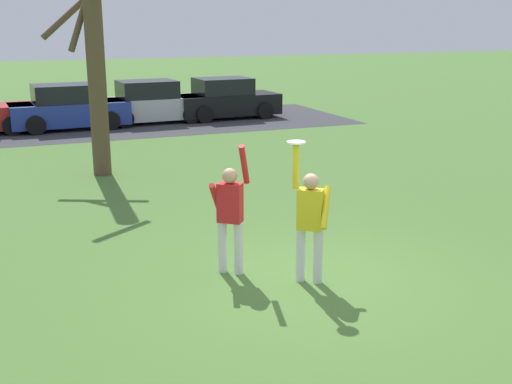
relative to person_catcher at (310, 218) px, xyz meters
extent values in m
plane|color=#4C7533|center=(0.04, 0.03, -0.98)|extent=(120.00, 120.00, 0.00)
cylinder|color=silver|center=(0.10, -0.08, -0.57)|extent=(0.14, 0.14, 0.82)
cylinder|color=silver|center=(-0.10, 0.08, -0.57)|extent=(0.14, 0.14, 0.82)
cube|color=gold|center=(0.00, 0.00, 0.14)|extent=(0.42, 0.40, 0.60)
sphere|color=tan|center=(0.00, 0.00, 0.55)|extent=(0.23, 0.23, 0.23)
cylinder|color=gold|center=(0.18, -0.14, 0.19)|extent=(0.34, 0.42, 0.59)
cylinder|color=gold|center=(-0.18, 0.14, 0.77)|extent=(0.09, 0.09, 0.66)
cylinder|color=silver|center=(-1.06, 0.85, -0.57)|extent=(0.14, 0.14, 0.82)
cylinder|color=silver|center=(-0.86, 0.68, -0.57)|extent=(0.14, 0.14, 0.82)
cube|color=red|center=(-0.96, 0.76, 0.14)|extent=(0.42, 0.40, 0.60)
sphere|color=tan|center=(-0.96, 0.76, 0.55)|extent=(0.23, 0.23, 0.23)
cylinder|color=red|center=(-1.13, 0.90, 0.19)|extent=(0.34, 0.42, 0.59)
cylinder|color=red|center=(-0.78, 0.62, 0.74)|extent=(0.26, 0.31, 0.65)
cylinder|color=white|center=(-0.18, 0.14, 1.11)|extent=(0.27, 0.27, 0.02)
cylinder|color=black|center=(-3.73, 16.89, -0.65)|extent=(0.67, 0.25, 0.66)
cylinder|color=black|center=(-3.65, 15.07, -0.65)|extent=(0.67, 0.25, 0.66)
cube|color=#233893|center=(-1.68, 15.83, -0.43)|extent=(4.18, 1.99, 0.80)
cube|color=black|center=(-1.83, 15.82, 0.29)|extent=(2.17, 1.74, 0.64)
cylinder|color=black|center=(-0.45, 16.80, -0.65)|extent=(0.67, 0.25, 0.66)
cylinder|color=black|center=(-0.37, 14.98, -0.65)|extent=(0.67, 0.25, 0.66)
cylinder|color=black|center=(-2.99, 16.68, -0.65)|extent=(0.67, 0.25, 0.66)
cylinder|color=black|center=(-2.91, 14.86, -0.65)|extent=(0.67, 0.25, 0.66)
cube|color=#BCBCC1|center=(1.41, 16.20, -0.43)|extent=(4.18, 1.99, 0.80)
cube|color=black|center=(1.26, 16.19, 0.29)|extent=(2.17, 1.74, 0.64)
cylinder|color=black|center=(2.63, 17.17, -0.65)|extent=(0.67, 0.25, 0.66)
cylinder|color=black|center=(2.72, 15.35, -0.65)|extent=(0.67, 0.25, 0.66)
cylinder|color=black|center=(0.10, 17.05, -0.65)|extent=(0.67, 0.25, 0.66)
cylinder|color=black|center=(0.18, 15.23, -0.65)|extent=(0.67, 0.25, 0.66)
cube|color=black|center=(4.44, 16.22, -0.43)|extent=(4.18, 1.99, 0.80)
cube|color=black|center=(4.29, 16.21, 0.29)|extent=(2.17, 1.74, 0.64)
cylinder|color=black|center=(5.67, 17.19, -0.65)|extent=(0.67, 0.25, 0.66)
cylinder|color=black|center=(5.76, 15.37, -0.65)|extent=(0.67, 0.25, 0.66)
cylinder|color=black|center=(3.13, 17.07, -0.65)|extent=(0.67, 0.25, 0.66)
cylinder|color=black|center=(3.22, 15.25, -0.65)|extent=(0.67, 0.25, 0.66)
cube|color=#38383D|center=(-1.66, 16.00, -0.98)|extent=(21.10, 6.40, 0.01)
cylinder|color=brown|center=(-1.74, 8.16, 1.54)|extent=(0.45, 0.45, 5.04)
cylinder|color=brown|center=(-1.98, 8.47, 2.86)|extent=(0.83, 0.68, 1.63)
cylinder|color=brown|center=(-1.97, 9.05, 3.13)|extent=(1.91, 0.65, 1.62)
camera|label=1|loc=(-4.05, -7.91, 2.76)|focal=44.87mm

